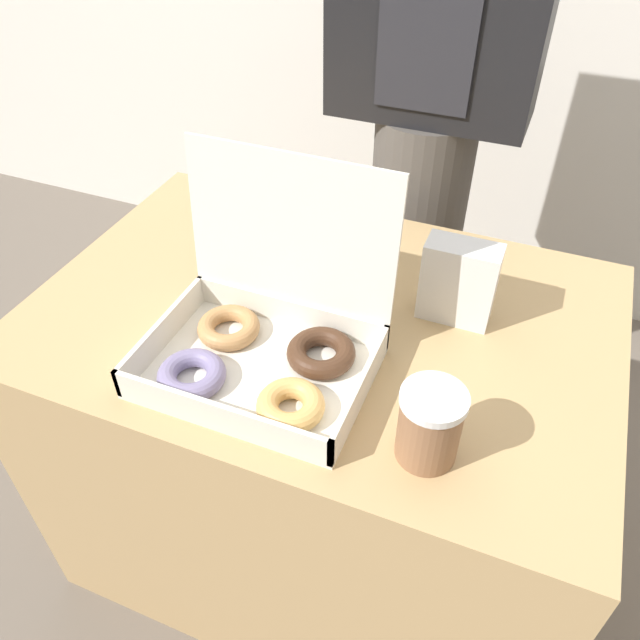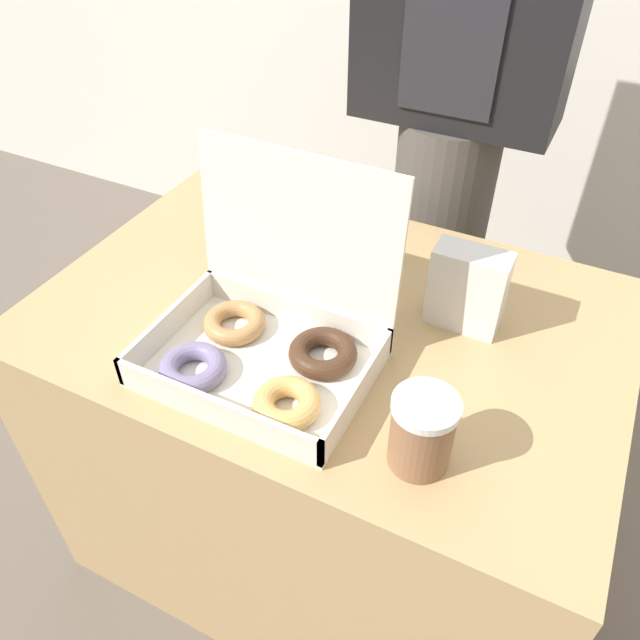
% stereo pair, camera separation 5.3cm
% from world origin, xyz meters
% --- Properties ---
extents(ground_plane, '(14.00, 14.00, 0.00)m').
position_xyz_m(ground_plane, '(0.00, 0.00, 0.00)').
color(ground_plane, '#665B51').
extents(table, '(1.00, 0.68, 0.72)m').
position_xyz_m(table, '(0.00, 0.00, 0.36)').
color(table, tan).
rests_on(table, ground_plane).
extents(donut_box, '(0.34, 0.28, 0.30)m').
position_xyz_m(donut_box, '(-0.03, -0.15, 0.77)').
color(donut_box, silver).
rests_on(donut_box, table).
extents(coffee_cup, '(0.09, 0.09, 0.12)m').
position_xyz_m(coffee_cup, '(0.24, -0.22, 0.78)').
color(coffee_cup, '#8C6042').
rests_on(coffee_cup, table).
extents(napkin_holder, '(0.12, 0.06, 0.14)m').
position_xyz_m(napkin_holder, '(0.21, 0.07, 0.79)').
color(napkin_holder, silver).
rests_on(napkin_holder, table).
extents(person_customer, '(0.42, 0.23, 1.63)m').
position_xyz_m(person_customer, '(0.03, 0.54, 0.88)').
color(person_customer, '#4C4742').
rests_on(person_customer, ground_plane).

